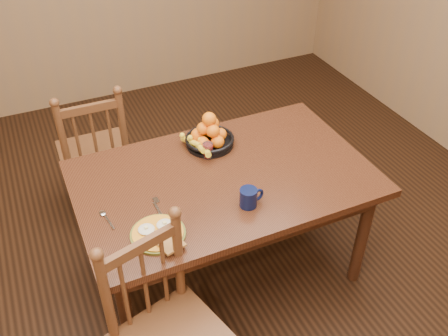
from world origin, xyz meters
name	(u,v)px	position (x,y,z in m)	size (l,w,h in m)	color
room	(224,76)	(0.00, 0.00, 1.35)	(4.52, 5.02, 2.72)	black
dining_table	(224,187)	(0.00, 0.00, 0.67)	(1.60, 1.00, 0.75)	black
chair_far	(95,153)	(-0.55, 0.88, 0.48)	(0.46, 0.44, 0.99)	#4B2E16
chair_near	(168,333)	(-0.56, -0.63, 0.49)	(0.55, 0.54, 1.00)	#4B2E16
breakfast_plate	(159,234)	(-0.47, -0.29, 0.76)	(0.26, 0.30, 0.04)	#59601E
fork	(158,207)	(-0.41, -0.11, 0.75)	(0.04, 0.18, 0.00)	silver
spoon	(105,216)	(-0.67, -0.06, 0.75)	(0.04, 0.16, 0.01)	silver
coffee_mug	(249,197)	(0.02, -0.27, 0.80)	(0.13, 0.09, 0.10)	black
juice_glass	(208,151)	(-0.01, 0.19, 0.79)	(0.06, 0.06, 0.09)	silver
fruit_bowl	(209,136)	(0.04, 0.30, 0.81)	(0.32, 0.32, 0.22)	black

